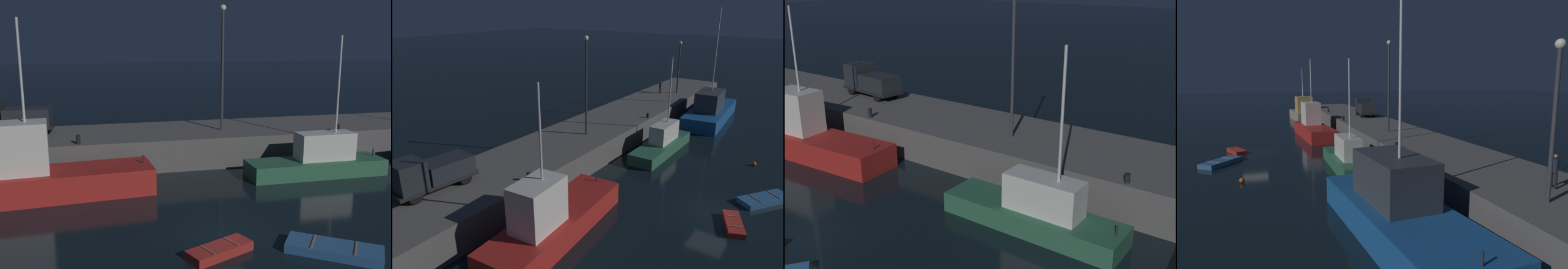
{
  "view_description": "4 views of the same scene",
  "coord_description": "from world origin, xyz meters",
  "views": [
    {
      "loc": [
        -5.84,
        -18.34,
        8.86
      ],
      "look_at": [
        1.74,
        13.48,
        1.91
      ],
      "focal_mm": 40.87,
      "sensor_mm": 36.0,
      "label": 1
    },
    {
      "loc": [
        -23.82,
        -5.93,
        13.87
      ],
      "look_at": [
        4.34,
        13.49,
        1.95
      ],
      "focal_mm": 34.26,
      "sensor_mm": 36.0,
      "label": 2
    },
    {
      "loc": [
        19.1,
        -10.92,
        12.17
      ],
      "look_at": [
        0.9,
        13.73,
        1.67
      ],
      "focal_mm": 44.17,
      "sensor_mm": 36.0,
      "label": 3
    },
    {
      "loc": [
        37.16,
        0.98,
        7.66
      ],
      "look_at": [
        1.97,
        12.06,
        1.7
      ],
      "focal_mm": 32.2,
      "sensor_mm": 36.0,
      "label": 4
    }
  ],
  "objects": [
    {
      "name": "fishing_trawler_red",
      "position": [
        -8.62,
        7.26,
        1.35
      ],
      "size": [
        11.72,
        4.06,
        10.04
      ],
      "color": "red",
      "rests_on": "ground"
    },
    {
      "name": "utility_truck",
      "position": [
        -11.4,
        15.13,
        3.48
      ],
      "size": [
        5.64,
        2.47,
        2.54
      ],
      "color": "black",
      "rests_on": "pier_quay"
    },
    {
      "name": "pier_quay",
      "position": [
        0.0,
        14.06,
        1.11
      ],
      "size": [
        72.29,
        7.24,
        2.22
      ],
      "color": "#5B5956",
      "rests_on": "ground"
    },
    {
      "name": "bollard_west",
      "position": [
        -6.74,
        10.88,
        2.53
      ],
      "size": [
        0.28,
        0.28,
        0.61
      ],
      "primitive_type": "cylinder",
      "color": "black",
      "rests_on": "pier_quay"
    },
    {
      "name": "bollard_central",
      "position": [
        12.05,
        10.86,
        2.46
      ],
      "size": [
        0.28,
        0.28,
        0.47
      ],
      "primitive_type": "cylinder",
      "color": "black",
      "rests_on": "pier_quay"
    },
    {
      "name": "ground_plane",
      "position": [
        0.0,
        0.0,
        0.0
      ],
      "size": [
        320.0,
        320.0,
        0.0
      ],
      "primitive_type": "plane",
      "color": "black"
    },
    {
      "name": "lamp_post_west",
      "position": [
        3.71,
        13.24,
        7.47
      ],
      "size": [
        0.44,
        0.44,
        9.12
      ],
      "color": "#38383D",
      "rests_on": "pier_quay"
    },
    {
      "name": "fishing_boat_blue",
      "position": [
        8.77,
        7.64,
        0.98
      ],
      "size": [
        9.33,
        2.51,
        9.18
      ],
      "color": "#2D6647",
      "rests_on": "ground"
    },
    {
      "name": "rowboat_white_mid",
      "position": [
        3.89,
        -2.8,
        0.2
      ],
      "size": [
        4.07,
        3.51,
        0.44
      ],
      "color": "#2D6099",
      "rests_on": "ground"
    },
    {
      "name": "dinghy_orange_near",
      "position": [
        -0.85,
        -1.77,
        0.2
      ],
      "size": [
        3.11,
        2.13,
        0.45
      ],
      "color": "#B22823",
      "rests_on": "ground"
    }
  ]
}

